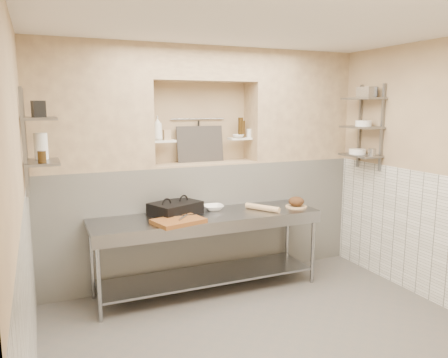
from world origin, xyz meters
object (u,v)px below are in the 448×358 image
rolling_pin (262,208)px  jug_left (41,146)px  cutting_board (178,221)px  prep_table (208,237)px  bottle_soap (158,128)px  panini_press (175,209)px  bread_loaf (296,201)px  bowl_alcove (238,136)px  mixing_bowl (213,207)px

rolling_pin → jug_left: size_ratio=1.79×
cutting_board → rolling_pin: 1.08m
prep_table → bottle_soap: size_ratio=9.12×
rolling_pin → prep_table: bearing=175.6°
panini_press → rolling_pin: 1.02m
bread_loaf → bowl_alcove: (-0.51, 0.59, 0.76)m
panini_press → bread_loaf: bearing=-31.8°
rolling_pin → jug_left: bearing=178.4°
mixing_bowl → bowl_alcove: bearing=34.8°
bread_loaf → jug_left: (-2.80, 0.07, 0.76)m
prep_table → bread_loaf: 1.18m
panini_press → rolling_pin: bearing=-35.0°
prep_table → bottle_soap: (-0.41, 0.53, 1.21)m
prep_table → mixing_bowl: (0.15, 0.20, 0.29)m
bowl_alcove → jug_left: 2.35m
bowl_alcove → panini_press: bearing=-158.7°
cutting_board → mixing_bowl: (0.55, 0.40, 0.01)m
cutting_board → bowl_alcove: bearing=35.4°
panini_press → jug_left: jug_left is taller
rolling_pin → bottle_soap: (-1.08, 0.58, 0.92)m
rolling_pin → bottle_soap: bottle_soap is taller
cutting_board → panini_press: bearing=78.0°
bread_loaf → bowl_alcove: 1.09m
panini_press → jug_left: bearing=162.8°
prep_table → cutting_board: bearing=-153.4°
panini_press → rolling_pin: panini_press is taller
cutting_board → bread_loaf: bread_loaf is taller
mixing_bowl → bottle_soap: (-0.56, 0.33, 0.93)m
panini_press → prep_table: bearing=-49.0°
bottle_soap → jug_left: 1.37m
bowl_alcove → jug_left: (-2.30, -0.51, 0.00)m
prep_table → panini_press: bearing=154.3°
panini_press → jug_left: 1.56m
panini_press → cutting_board: (-0.08, -0.36, -0.05)m
mixing_bowl → panini_press: bearing=-174.7°
prep_table → bowl_alcove: size_ratio=18.02×
bread_loaf → jug_left: size_ratio=0.77×
prep_table → jug_left: (-1.68, 0.01, 1.09)m
cutting_board → bread_loaf: (1.53, 0.14, 0.05)m
jug_left → bread_loaf: bearing=-1.5°
panini_press → bowl_alcove: bearing=-1.9°
bowl_alcove → prep_table: bearing=-139.7°
mixing_bowl → bottle_soap: bearing=150.0°
cutting_board → rolling_pin: (1.07, 0.15, 0.01)m
bread_loaf → bowl_alcove: size_ratio=1.32×
bottle_soap → jug_left: bearing=-157.9°
bottle_soap → prep_table: bearing=-52.1°
panini_press → bowl_alcove: (0.95, 0.37, 0.76)m
rolling_pin → bread_loaf: bearing=-1.1°
prep_table → jug_left: jug_left is taller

